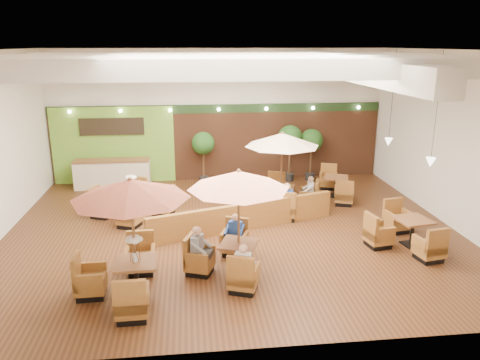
{
  "coord_description": "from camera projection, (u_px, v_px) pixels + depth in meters",
  "views": [
    {
      "loc": [
        -1.29,
        -13.68,
        5.67
      ],
      "look_at": [
        0.3,
        0.5,
        1.5
      ],
      "focal_mm": 35.0,
      "sensor_mm": 36.0,
      "label": 1
    }
  ],
  "objects": [
    {
      "name": "diner_4",
      "position": [
        309.0,
        188.0,
        16.6
      ],
      "size": [
        0.32,
        0.38,
        0.72
      ],
      "rotation": [
        0.0,
        0.0,
        1.4
      ],
      "color": "silver",
      "rests_on": "ground"
    },
    {
      "name": "topiary_1",
      "position": [
        290.0,
        140.0,
        19.65
      ],
      "size": [
        1.03,
        1.03,
        2.4
      ],
      "color": "black",
      "rests_on": "ground"
    },
    {
      "name": "table_5",
      "position": [
        336.0,
        187.0,
        17.97
      ],
      "size": [
        1.12,
        2.79,
        0.99
      ],
      "rotation": [
        0.0,
        0.0,
        -0.33
      ],
      "color": "brown",
      "rests_on": "ground"
    },
    {
      "name": "topiary_2",
      "position": [
        311.0,
        142.0,
        19.78
      ],
      "size": [
        0.96,
        0.96,
        2.22
      ],
      "color": "black",
      "rests_on": "ground"
    },
    {
      "name": "table_4",
      "position": [
        402.0,
        233.0,
        13.57
      ],
      "size": [
        1.93,
        2.8,
        1.02
      ],
      "rotation": [
        0.0,
        0.0,
        0.17
      ],
      "color": "brown",
      "rests_on": "ground"
    },
    {
      "name": "table_2",
      "position": [
        282.0,
        157.0,
        16.16
      ],
      "size": [
        2.9,
        2.9,
        2.8
      ],
      "rotation": [
        0.0,
        0.0,
        -0.33
      ],
      "color": "brown",
      "rests_on": "ground"
    },
    {
      "name": "table_3",
      "position": [
        133.0,
        203.0,
        15.91
      ],
      "size": [
        2.92,
        2.92,
        1.59
      ],
      "rotation": [
        0.0,
        0.0,
        -0.41
      ],
      "color": "brown",
      "rests_on": "ground"
    },
    {
      "name": "booth_divider",
      "position": [
        245.0,
        217.0,
        14.69
      ],
      "size": [
        6.05,
        2.14,
        0.87
      ],
      "primitive_type": "cube",
      "rotation": [
        0.0,
        0.0,
        0.32
      ],
      "color": "brown",
      "rests_on": "ground"
    },
    {
      "name": "table_1",
      "position": [
        236.0,
        199.0,
        11.56
      ],
      "size": [
        2.7,
        2.86,
        2.75
      ],
      "rotation": [
        0.0,
        0.0,
        -0.36
      ],
      "color": "brown",
      "rests_on": "ground"
    },
    {
      "name": "room",
      "position": [
        236.0,
        110.0,
        14.94
      ],
      "size": [
        14.04,
        14.0,
        5.52
      ],
      "color": "#381E0F",
      "rests_on": "ground"
    },
    {
      "name": "table_0",
      "position": [
        129.0,
        213.0,
        10.46
      ],
      "size": [
        2.73,
        2.81,
        2.86
      ],
      "rotation": [
        0.0,
        0.0,
        0.03
      ],
      "color": "brown",
      "rests_on": "ground"
    },
    {
      "name": "diner_0",
      "position": [
        243.0,
        262.0,
        10.95
      ],
      "size": [
        0.42,
        0.39,
        0.77
      ],
      "rotation": [
        0.0,
        0.0,
        -0.35
      ],
      "color": "silver",
      "rests_on": "ground"
    },
    {
      "name": "service_counter",
      "position": [
        113.0,
        174.0,
        19.01
      ],
      "size": [
        3.0,
        0.75,
        1.18
      ],
      "color": "beige",
      "rests_on": "ground"
    },
    {
      "name": "diner_1",
      "position": [
        235.0,
        230.0,
        12.88
      ],
      "size": [
        0.41,
        0.39,
        0.73
      ],
      "rotation": [
        0.0,
        0.0,
        2.67
      ],
      "color": "#23469A",
      "rests_on": "ground"
    },
    {
      "name": "topiary_0",
      "position": [
        203.0,
        145.0,
        19.3
      ],
      "size": [
        0.94,
        0.94,
        2.19
      ],
      "color": "black",
      "rests_on": "ground"
    },
    {
      "name": "diner_3",
      "position": [
        287.0,
        197.0,
        15.5
      ],
      "size": [
        0.45,
        0.41,
        0.82
      ],
      "rotation": [
        0.0,
        0.0,
        -0.33
      ],
      "color": "#23469A",
      "rests_on": "ground"
    },
    {
      "name": "diner_2",
      "position": [
        199.0,
        246.0,
        11.8
      ],
      "size": [
        0.42,
        0.45,
        0.82
      ],
      "rotation": [
        0.0,
        0.0,
        4.36
      ],
      "color": "gray",
      "rests_on": "ground"
    }
  ]
}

